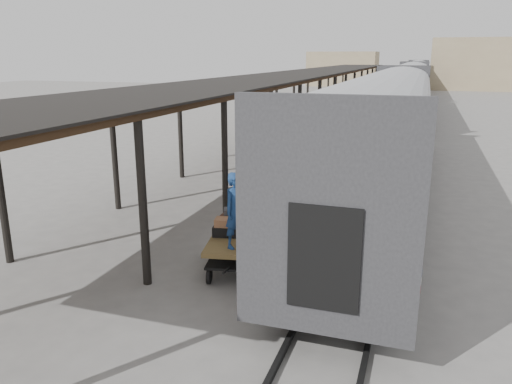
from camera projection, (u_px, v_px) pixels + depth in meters
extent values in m
plane|color=slate|center=(231.00, 259.00, 13.27)|extent=(160.00, 160.00, 0.00)
cube|color=silver|center=(385.00, 128.00, 18.93)|extent=(3.00, 24.00, 2.90)
cube|color=#28282B|center=(326.00, 224.00, 8.04)|extent=(3.04, 0.22, 3.50)
cube|color=black|center=(346.00, 103.00, 19.16)|extent=(0.04, 22.08, 0.65)
cube|color=black|center=(382.00, 171.00, 19.38)|extent=(2.55, 23.04, 0.50)
cube|color=silver|center=(409.00, 88.00, 42.72)|extent=(3.00, 24.00, 2.90)
cube|color=#28282B|center=(403.00, 99.00, 31.83)|extent=(3.04, 0.22, 3.50)
cube|color=black|center=(392.00, 77.00, 42.95)|extent=(0.04, 22.08, 0.65)
cube|color=black|center=(408.00, 108.00, 43.17)|extent=(2.55, 23.04, 0.50)
cube|color=silver|center=(416.00, 76.00, 66.51)|extent=(3.00, 24.00, 2.90)
cube|color=#28282B|center=(414.00, 80.00, 55.62)|extent=(3.04, 0.22, 3.50)
cube|color=black|center=(405.00, 69.00, 66.74)|extent=(0.04, 22.08, 0.65)
cube|color=black|center=(415.00, 89.00, 66.96)|extent=(2.55, 23.04, 0.50)
cube|color=black|center=(300.00, 192.00, 11.65)|extent=(0.50, 1.70, 2.00)
imported|color=beige|center=(300.00, 198.00, 11.69)|extent=(0.72, 0.89, 1.72)
cube|color=#A46B46|center=(281.00, 223.00, 11.83)|extent=(0.57, 0.25, 0.42)
cube|color=#422B19|center=(308.00, 74.00, 35.22)|extent=(4.60, 64.00, 0.18)
cube|color=black|center=(309.00, 72.00, 35.18)|extent=(4.90, 64.30, 0.06)
cylinder|color=black|center=(280.00, 102.00, 36.37)|extent=(0.20, 0.20, 4.00)
cylinder|color=black|center=(345.00, 82.00, 64.74)|extent=(0.20, 0.20, 4.00)
cylinder|color=black|center=(336.00, 103.00, 35.12)|extent=(0.20, 0.20, 4.00)
cylinder|color=black|center=(377.00, 82.00, 63.48)|extent=(0.20, 0.20, 4.00)
cube|color=black|center=(398.00, 117.00, 43.61)|extent=(0.10, 150.00, 0.12)
cube|color=black|center=(415.00, 118.00, 43.17)|extent=(0.10, 150.00, 0.12)
cube|color=tan|center=(490.00, 64.00, 79.31)|extent=(18.00, 10.00, 8.00)
cube|color=tan|center=(343.00, 69.00, 90.57)|extent=(12.00, 8.00, 6.00)
cube|color=brown|center=(236.00, 239.00, 12.49)|extent=(1.69, 2.60, 0.12)
cube|color=black|center=(237.00, 252.00, 12.58)|extent=(1.57, 2.48, 0.06)
cylinder|color=black|center=(209.00, 276.00, 11.80)|extent=(0.16, 0.41, 0.40)
cylinder|color=black|center=(251.00, 278.00, 11.68)|extent=(0.16, 0.41, 0.40)
cylinder|color=black|center=(224.00, 246.00, 13.62)|extent=(0.16, 0.41, 0.40)
cylinder|color=black|center=(261.00, 248.00, 13.50)|extent=(0.16, 0.41, 0.40)
cube|color=#3D3D40|center=(231.00, 225.00, 13.03)|extent=(0.76, 0.66, 0.22)
cube|color=#A46B46|center=(251.00, 224.00, 13.11)|extent=(0.54, 0.38, 0.19)
cube|color=black|center=(226.00, 231.00, 12.53)|extent=(0.70, 0.56, 0.25)
cube|color=#4D4D2E|center=(248.00, 232.00, 12.53)|extent=(0.57, 0.44, 0.19)
cube|color=#4B2B1E|center=(232.00, 218.00, 12.92)|extent=(0.55, 0.40, 0.20)
cube|color=#A46B46|center=(226.00, 222.00, 12.47)|extent=(0.58, 0.47, 0.21)
cube|color=#3D3D40|center=(233.00, 212.00, 12.81)|extent=(0.54, 0.47, 0.16)
cube|color=black|center=(245.00, 225.00, 12.53)|extent=(0.43, 0.34, 0.14)
cube|color=maroon|center=(302.00, 127.00, 33.37)|extent=(1.65, 1.99, 1.03)
cube|color=maroon|center=(307.00, 116.00, 33.51)|extent=(1.17, 1.03, 0.40)
cylinder|color=black|center=(291.00, 134.00, 33.33)|extent=(0.30, 0.43, 0.41)
cylinder|color=black|center=(302.00, 135.00, 32.73)|extent=(0.30, 0.43, 0.41)
cylinder|color=black|center=(302.00, 132.00, 34.22)|extent=(0.30, 0.43, 0.41)
cylinder|color=black|center=(313.00, 133.00, 33.62)|extent=(0.30, 0.43, 0.41)
imported|color=navy|center=(236.00, 210.00, 11.57)|extent=(0.69, 0.78, 1.80)
imported|color=black|center=(276.00, 150.00, 23.77)|extent=(1.09, 0.59, 1.77)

